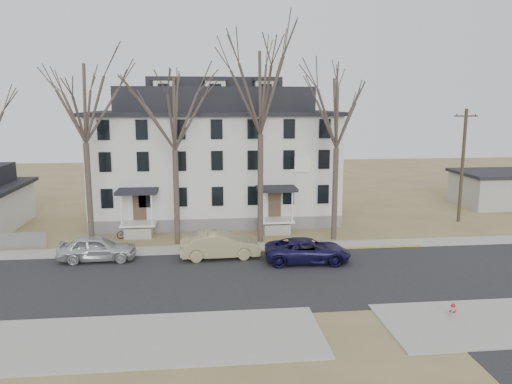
{
  "coord_description": "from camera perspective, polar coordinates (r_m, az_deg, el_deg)",
  "views": [
    {
      "loc": [
        -3.09,
        -25.29,
        10.1
      ],
      "look_at": [
        0.59,
        9.0,
        3.81
      ],
      "focal_mm": 35.0,
      "sensor_mm": 36.0,
      "label": 1
    }
  ],
  "objects": [
    {
      "name": "boarding_house",
      "position": [
        43.51,
        -4.67,
        4.08
      ],
      "size": [
        20.8,
        12.36,
        12.05
      ],
      "color": "slate",
      "rests_on": "ground"
    },
    {
      "name": "near_sidewalk_left",
      "position": [
        23.19,
        -18.44,
        -16.04
      ],
      "size": [
        20.0,
        5.0,
        0.08
      ],
      "primitive_type": "cube",
      "color": "#A09F97",
      "rests_on": "ground"
    },
    {
      "name": "main_road",
      "position": [
        29.26,
        0.32,
        -9.85
      ],
      "size": [
        120.0,
        10.0,
        0.04
      ],
      "primitive_type": "cube",
      "color": "#27272A",
      "rests_on": "ground"
    },
    {
      "name": "tree_center",
      "position": [
        35.34,
        0.53,
        11.94
      ],
      "size": [
        9.0,
        9.0,
        14.7
      ],
      "color": "#473B31",
      "rests_on": "ground"
    },
    {
      "name": "distant_building",
      "position": [
        54.48,
        26.24,
        0.37
      ],
      "size": [
        8.5,
        6.5,
        3.35
      ],
      "color": "#A09F97",
      "rests_on": "ground"
    },
    {
      "name": "yellow_curb",
      "position": [
        34.88,
        7.6,
        -6.59
      ],
      "size": [
        14.0,
        0.25,
        0.06
      ],
      "primitive_type": "cube",
      "color": "gold",
      "rests_on": "ground"
    },
    {
      "name": "bicycle_left",
      "position": [
        38.34,
        -14.34,
        -4.55
      ],
      "size": [
        1.82,
        0.87,
        0.92
      ],
      "primitive_type": "imported",
      "rotation": [
        0.0,
        0.0,
        1.72
      ],
      "color": "black",
      "rests_on": "ground"
    },
    {
      "name": "car_navy",
      "position": [
        31.95,
        5.91,
        -6.73
      ],
      "size": [
        5.56,
        2.82,
        1.51
      ],
      "primitive_type": "imported",
      "rotation": [
        0.0,
        0.0,
        1.51
      ],
      "color": "#16123C",
      "rests_on": "ground"
    },
    {
      "name": "car_tan",
      "position": [
        32.66,
        -4.16,
        -6.14
      ],
      "size": [
        5.25,
        2.04,
        1.7
      ],
      "primitive_type": "imported",
      "rotation": [
        0.0,
        0.0,
        1.62
      ],
      "color": "tan",
      "rests_on": "ground"
    },
    {
      "name": "car_silver",
      "position": [
        33.63,
        -17.69,
        -6.16
      ],
      "size": [
        4.9,
        2.03,
        1.66
      ],
      "primitive_type": "imported",
      "rotation": [
        0.0,
        0.0,
        1.58
      ],
      "color": "silver",
      "rests_on": "ground"
    },
    {
      "name": "far_sidewalk",
      "position": [
        34.92,
        -0.8,
        -6.47
      ],
      "size": [
        120.0,
        2.0,
        0.08
      ],
      "primitive_type": "cube",
      "color": "#A09F97",
      "rests_on": "ground"
    },
    {
      "name": "tree_far_left",
      "position": [
        35.97,
        -19.15,
        10.17
      ],
      "size": [
        8.4,
        8.4,
        13.72
      ],
      "color": "#473B31",
      "rests_on": "ground"
    },
    {
      "name": "ground",
      "position": [
        27.4,
        0.79,
        -11.28
      ],
      "size": [
        120.0,
        120.0,
        0.0
      ],
      "primitive_type": "plane",
      "color": "olive",
      "rests_on": "ground"
    },
    {
      "name": "utility_pole_far",
      "position": [
        45.13,
        22.53,
        2.94
      ],
      "size": [
        2.0,
        0.28,
        9.5
      ],
      "color": "#3D3023",
      "rests_on": "ground"
    },
    {
      "name": "tree_mid_left",
      "position": [
        35.14,
        -9.37,
        9.39
      ],
      "size": [
        7.8,
        7.8,
        12.74
      ],
      "color": "#473B31",
      "rests_on": "ground"
    },
    {
      "name": "tree_mid_right",
      "position": [
        36.38,
        9.28,
        9.42
      ],
      "size": [
        7.8,
        7.8,
        12.74
      ],
      "color": "#473B31",
      "rests_on": "ground"
    },
    {
      "name": "fire_hydrant",
      "position": [
        25.85,
        21.57,
        -12.52
      ],
      "size": [
        0.31,
        0.29,
        0.74
      ],
      "color": "#B7B7BA",
      "rests_on": "ground"
    }
  ]
}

